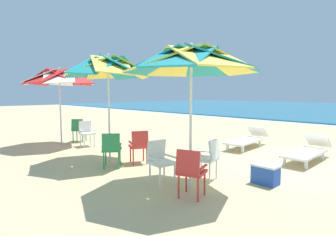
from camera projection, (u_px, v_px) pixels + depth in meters
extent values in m
plane|color=#D3B784|center=(287.00, 165.00, 6.80)|extent=(80.00, 80.00, 0.00)
cylinder|color=silver|center=(191.00, 128.00, 5.18)|extent=(0.05, 0.05, 2.29)
cube|color=teal|center=(224.00, 58.00, 4.82)|extent=(1.46, 1.36, 0.48)
cube|color=#EFDB4C|center=(220.00, 62.00, 5.29)|extent=(1.37, 1.45, 0.48)
cube|color=teal|center=(201.00, 63.00, 5.63)|extent=(1.36, 1.46, 0.48)
cube|color=#EFDB4C|center=(178.00, 63.00, 5.64)|extent=(1.45, 1.37, 0.48)
cube|color=teal|center=(161.00, 62.00, 5.31)|extent=(1.46, 1.36, 0.48)
cube|color=#EFDB4C|center=(160.00, 59.00, 4.84)|extent=(1.37, 1.45, 0.48)
cube|color=teal|center=(179.00, 56.00, 4.50)|extent=(1.36, 1.46, 0.48)
cube|color=#EFDB4C|center=(208.00, 56.00, 4.49)|extent=(1.45, 1.37, 0.48)
sphere|color=silver|center=(191.00, 45.00, 5.04)|extent=(0.08, 0.08, 0.08)
cube|color=red|center=(192.00, 172.00, 4.72)|extent=(0.57, 0.57, 0.05)
cube|color=red|center=(188.00, 162.00, 4.52)|extent=(0.43, 0.23, 0.40)
cube|color=red|center=(181.00, 165.00, 4.79)|extent=(0.18, 0.39, 0.03)
cube|color=red|center=(203.00, 167.00, 4.62)|extent=(0.18, 0.39, 0.03)
cylinder|color=red|center=(186.00, 181.00, 4.97)|extent=(0.04, 0.04, 0.41)
cylinder|color=red|center=(205.00, 184.00, 4.82)|extent=(0.04, 0.04, 0.41)
cylinder|color=red|center=(179.00, 187.00, 4.66)|extent=(0.04, 0.04, 0.41)
cylinder|color=red|center=(198.00, 190.00, 4.51)|extent=(0.04, 0.04, 0.41)
cube|color=white|center=(205.00, 159.00, 5.67)|extent=(0.53, 0.53, 0.05)
cube|color=white|center=(214.00, 149.00, 5.54)|extent=(0.19, 0.43, 0.40)
cube|color=white|center=(201.00, 156.00, 5.49)|extent=(0.39, 0.13, 0.03)
cube|color=white|center=(209.00, 152.00, 5.82)|extent=(0.39, 0.13, 0.03)
cylinder|color=white|center=(194.00, 170.00, 5.64)|extent=(0.04, 0.04, 0.41)
cylinder|color=white|center=(201.00, 167.00, 5.93)|extent=(0.04, 0.04, 0.41)
cylinder|color=white|center=(210.00, 173.00, 5.45)|extent=(0.04, 0.04, 0.41)
cylinder|color=white|center=(216.00, 169.00, 5.74)|extent=(0.04, 0.04, 0.41)
cube|color=white|center=(162.00, 163.00, 5.35)|extent=(0.49, 0.49, 0.05)
cube|color=white|center=(156.00, 150.00, 5.49)|extent=(0.15, 0.43, 0.40)
cube|color=white|center=(170.00, 156.00, 5.46)|extent=(0.40, 0.09, 0.03)
cube|color=white|center=(154.00, 159.00, 5.22)|extent=(0.40, 0.09, 0.03)
cylinder|color=white|center=(175.00, 175.00, 5.34)|extent=(0.04, 0.04, 0.41)
cylinder|color=white|center=(160.00, 178.00, 5.13)|extent=(0.04, 0.04, 0.41)
cylinder|color=white|center=(164.00, 171.00, 5.62)|extent=(0.04, 0.04, 0.41)
cylinder|color=white|center=(150.00, 174.00, 5.41)|extent=(0.04, 0.04, 0.41)
cylinder|color=silver|center=(109.00, 117.00, 7.26)|extent=(0.05, 0.05, 2.34)
cube|color=teal|center=(127.00, 66.00, 6.91)|extent=(1.35, 1.24, 0.57)
cube|color=#EFDB4C|center=(129.00, 68.00, 7.34)|extent=(1.26, 1.29, 0.57)
cube|color=teal|center=(120.00, 69.00, 7.66)|extent=(1.24, 1.35, 0.57)
cube|color=#EFDB4C|center=(105.00, 69.00, 7.66)|extent=(1.29, 1.26, 0.57)
cube|color=teal|center=(91.00, 68.00, 7.36)|extent=(1.35, 1.24, 0.57)
cube|color=#EFDB4C|center=(86.00, 66.00, 6.93)|extent=(1.26, 1.29, 0.57)
cube|color=teal|center=(94.00, 65.00, 6.61)|extent=(1.24, 1.35, 0.57)
cube|color=#EFDB4C|center=(112.00, 65.00, 6.61)|extent=(1.29, 1.26, 0.57)
sphere|color=silver|center=(108.00, 55.00, 7.11)|extent=(0.08, 0.08, 0.08)
cube|color=red|center=(138.00, 146.00, 7.01)|extent=(0.58, 0.58, 0.05)
cube|color=red|center=(140.00, 139.00, 6.80)|extent=(0.26, 0.42, 0.40)
cube|color=red|center=(131.00, 143.00, 6.93)|extent=(0.38, 0.20, 0.03)
cube|color=red|center=(146.00, 142.00, 7.06)|extent=(0.38, 0.20, 0.03)
cylinder|color=red|center=(130.00, 154.00, 7.14)|extent=(0.04, 0.04, 0.41)
cylinder|color=red|center=(143.00, 153.00, 7.25)|extent=(0.04, 0.04, 0.41)
cylinder|color=red|center=(133.00, 157.00, 6.81)|extent=(0.04, 0.04, 0.41)
cylinder|color=red|center=(147.00, 156.00, 6.92)|extent=(0.04, 0.04, 0.41)
cube|color=#2D8C4C|center=(112.00, 150.00, 6.60)|extent=(0.62, 0.62, 0.05)
cube|color=#2D8C4C|center=(111.00, 142.00, 6.38)|extent=(0.33, 0.39, 0.40)
cube|color=#2D8C4C|center=(103.00, 145.00, 6.57)|extent=(0.34, 0.28, 0.03)
cube|color=#2D8C4C|center=(120.00, 145.00, 6.61)|extent=(0.34, 0.28, 0.03)
cylinder|color=#2D8C4C|center=(106.00, 157.00, 6.78)|extent=(0.04, 0.04, 0.41)
cylinder|color=#2D8C4C|center=(120.00, 157.00, 6.82)|extent=(0.04, 0.04, 0.41)
cylinder|color=#2D8C4C|center=(104.00, 161.00, 6.43)|extent=(0.04, 0.04, 0.41)
cylinder|color=#2D8C4C|center=(119.00, 161.00, 6.47)|extent=(0.04, 0.04, 0.41)
cylinder|color=silver|center=(61.00, 114.00, 9.39)|extent=(0.05, 0.05, 2.20)
cube|color=red|center=(72.00, 77.00, 9.05)|extent=(1.33, 1.28, 0.55)
cube|color=white|center=(77.00, 78.00, 9.49)|extent=(1.27, 1.37, 0.55)
cube|color=red|center=(71.00, 78.00, 9.81)|extent=(1.28, 1.33, 0.55)
cube|color=white|center=(59.00, 78.00, 9.82)|extent=(1.37, 1.27, 0.55)
cube|color=red|center=(47.00, 78.00, 9.51)|extent=(1.33, 1.28, 0.55)
cube|color=white|center=(41.00, 77.00, 9.06)|extent=(1.27, 1.37, 0.55)
cube|color=red|center=(45.00, 76.00, 8.75)|extent=(1.28, 1.33, 0.55)
cube|color=white|center=(59.00, 76.00, 8.74)|extent=(1.37, 1.27, 0.55)
sphere|color=silver|center=(59.00, 68.00, 9.25)|extent=(0.08, 0.08, 0.08)
cube|color=#2D8C4C|center=(79.00, 130.00, 10.13)|extent=(0.62, 0.62, 0.05)
cube|color=#2D8C4C|center=(77.00, 125.00, 9.91)|extent=(0.37, 0.35, 0.40)
cube|color=#2D8C4C|center=(74.00, 127.00, 10.14)|extent=(0.30, 0.32, 0.03)
cube|color=#2D8C4C|center=(85.00, 127.00, 10.11)|extent=(0.30, 0.32, 0.03)
cylinder|color=#2D8C4C|center=(77.00, 135.00, 10.34)|extent=(0.04, 0.04, 0.41)
cylinder|color=#2D8C4C|center=(86.00, 135.00, 10.32)|extent=(0.04, 0.04, 0.41)
cylinder|color=#2D8C4C|center=(73.00, 137.00, 9.99)|extent=(0.04, 0.04, 0.41)
cylinder|color=#2D8C4C|center=(82.00, 137.00, 9.97)|extent=(0.04, 0.04, 0.41)
cube|color=white|center=(87.00, 134.00, 9.22)|extent=(0.49, 0.49, 0.05)
cube|color=white|center=(85.00, 126.00, 9.36)|extent=(0.14, 0.43, 0.40)
cube|color=white|center=(93.00, 130.00, 9.33)|extent=(0.40, 0.08, 0.03)
cube|color=white|center=(81.00, 131.00, 9.09)|extent=(0.40, 0.08, 0.03)
cylinder|color=white|center=(94.00, 140.00, 9.21)|extent=(0.04, 0.04, 0.41)
cylinder|color=white|center=(84.00, 142.00, 9.00)|extent=(0.04, 0.04, 0.41)
cylinder|color=white|center=(90.00, 139.00, 9.49)|extent=(0.04, 0.04, 0.41)
cylinder|color=white|center=(80.00, 140.00, 9.27)|extent=(0.04, 0.04, 0.41)
cube|color=white|center=(305.00, 153.00, 7.05)|extent=(0.66, 1.71, 0.06)
cube|color=white|center=(318.00, 141.00, 7.77)|extent=(0.61, 0.49, 0.36)
cube|color=white|center=(306.00, 165.00, 6.44)|extent=(0.06, 0.06, 0.22)
cube|color=white|center=(284.00, 161.00, 6.80)|extent=(0.06, 0.06, 0.22)
cube|color=white|center=(323.00, 156.00, 7.33)|extent=(0.06, 0.06, 0.22)
cube|color=white|center=(303.00, 153.00, 7.69)|extent=(0.06, 0.06, 0.22)
cube|color=white|center=(244.00, 141.00, 8.85)|extent=(0.77, 1.75, 0.06)
cube|color=white|center=(258.00, 132.00, 9.62)|extent=(0.64, 0.53, 0.36)
cube|color=white|center=(243.00, 149.00, 8.22)|extent=(0.06, 0.06, 0.22)
cube|color=white|center=(228.00, 147.00, 8.56)|extent=(0.06, 0.06, 0.22)
cube|color=white|center=(260.00, 143.00, 9.17)|extent=(0.06, 0.06, 0.22)
cube|color=white|center=(246.00, 142.00, 9.51)|extent=(0.06, 0.06, 0.22)
cube|color=blue|center=(265.00, 175.00, 5.41)|extent=(0.48, 0.32, 0.36)
cube|color=white|center=(266.00, 165.00, 5.39)|extent=(0.50, 0.34, 0.04)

